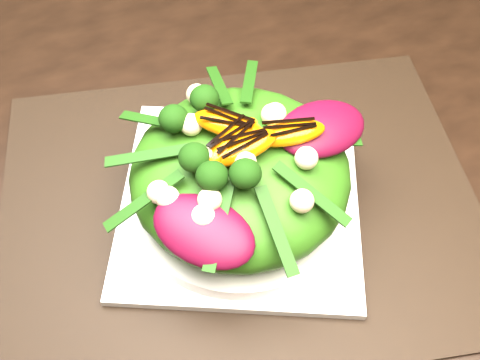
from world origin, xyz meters
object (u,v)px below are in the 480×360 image
object	(u,v)px
placemat	(240,204)
lettuce_mound	(240,172)
dining_table	(281,174)
plate_base	(240,200)
salad_bowl	(240,193)
orange_segment	(210,139)

from	to	relation	value
placemat	lettuce_mound	world-z (taller)	lettuce_mound
dining_table	plate_base	xyz separation A→B (m)	(-0.06, -0.03, 0.03)
plate_base	lettuce_mound	size ratio (longest dim) A/B	1.13
plate_base	salad_bowl	distance (m)	0.01
placemat	salad_bowl	world-z (taller)	salad_bowl
dining_table	salad_bowl	bearing A→B (deg)	-150.71
placemat	salad_bowl	bearing A→B (deg)	135.00
plate_base	orange_segment	bearing A→B (deg)	155.00
dining_table	orange_segment	distance (m)	0.15
lettuce_mound	placemat	bearing A→B (deg)	-45.00
plate_base	lettuce_mound	world-z (taller)	lettuce_mound
dining_table	placemat	xyz separation A→B (m)	(-0.06, -0.03, 0.02)
dining_table	placemat	size ratio (longest dim) A/B	3.27
lettuce_mound	dining_table	bearing A→B (deg)	29.29
plate_base	salad_bowl	world-z (taller)	salad_bowl
salad_bowl	orange_segment	size ratio (longest dim) A/B	3.37
salad_bowl	orange_segment	bearing A→B (deg)	155.00
lettuce_mound	orange_segment	distance (m)	0.05
dining_table	plate_base	size ratio (longest dim) A/B	6.67
placemat	orange_segment	world-z (taller)	orange_segment
plate_base	lettuce_mound	bearing A→B (deg)	-45.00
salad_bowl	dining_table	bearing A→B (deg)	29.29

